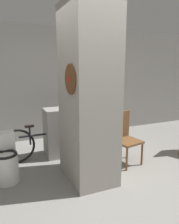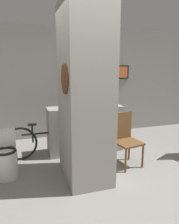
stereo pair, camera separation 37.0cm
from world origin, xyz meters
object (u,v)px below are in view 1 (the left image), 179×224
at_px(chair_near_pillar, 124,136).
at_px(bottle_tall, 81,102).
at_px(bicycle, 43,142).
at_px(toilet, 6,161).

relative_size(chair_near_pillar, bottle_tall, 3.78).
height_order(chair_near_pillar, bicycle, chair_near_pillar).
relative_size(toilet, bicycle, 0.45).
distance_m(chair_near_pillar, bottle_tall, 1.11).
relative_size(chair_near_pillar, bicycle, 0.59).
distance_m(toilet, bottle_tall, 1.78).
bearing_deg(toilet, chair_near_pillar, -4.96).
xyz_separation_m(toilet, chair_near_pillar, (1.98, -0.17, 0.19)).
distance_m(toilet, chair_near_pillar, 1.99).
height_order(toilet, bicycle, toilet).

